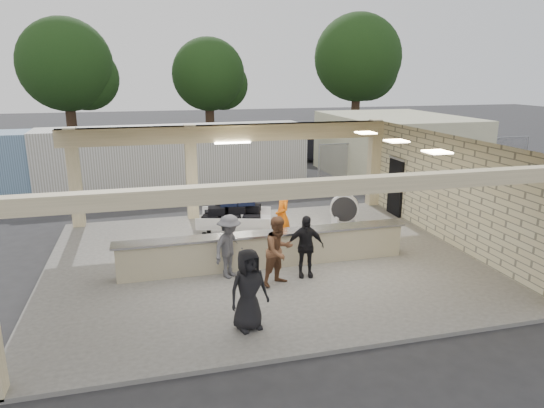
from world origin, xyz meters
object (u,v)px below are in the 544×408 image
object	(u,v)px
luggage_cart	(234,217)
drum_fan	(344,208)
passenger_a	(279,251)
baggage_handler	(283,216)
car_white_b	(388,150)
baggage_counter	(266,249)
passenger_d	(249,290)
passenger_c	(229,246)
car_white_a	(368,154)
car_dark	(320,149)
passenger_b	(305,246)
container_white	(176,155)

from	to	relation	value
luggage_cart	drum_fan	world-z (taller)	luggage_cart
drum_fan	passenger_a	bearing A→B (deg)	-105.52
baggage_handler	car_white_b	distance (m)	16.89
baggage_counter	passenger_d	distance (m)	3.47
car_white_b	baggage_handler	bearing A→B (deg)	157.83
baggage_handler	luggage_cart	bearing A→B (deg)	-129.74
baggage_counter	passenger_c	xyz separation A→B (m)	(-1.11, -0.50, 0.37)
baggage_handler	passenger_d	distance (m)	5.12
car_white_a	car_dark	world-z (taller)	car_dark
baggage_handler	passenger_b	bearing A→B (deg)	-2.14
baggage_handler	passenger_c	bearing A→B (deg)	-46.38
passenger_a	baggage_counter	bearing A→B (deg)	65.06
drum_fan	car_white_a	size ratio (longest dim) A/B	0.22
car_white_b	car_dark	distance (m)	4.22
car_white_a	passenger_c	bearing A→B (deg)	142.32
drum_fan	container_white	world-z (taller)	container_white
car_dark	baggage_handler	bearing A→B (deg)	-178.59
passenger_c	passenger_d	distance (m)	2.74
car_white_a	car_dark	size ratio (longest dim) A/B	1.10
drum_fan	baggage_handler	bearing A→B (deg)	-125.85
drum_fan	car_dark	world-z (taller)	car_dark
baggage_counter	passenger_c	bearing A→B (deg)	-155.69
car_dark	container_white	distance (m)	9.81
luggage_cart	passenger_a	world-z (taller)	passenger_a
car_white_b	car_dark	size ratio (longest dim) A/B	0.95
container_white	passenger_b	bearing A→B (deg)	-81.54
luggage_cart	baggage_handler	xyz separation A→B (m)	(1.33, -1.08, 0.24)
baggage_counter	baggage_handler	bearing A→B (deg)	58.45
baggage_handler	passenger_d	world-z (taller)	baggage_handler
car_dark	passenger_b	bearing A→B (deg)	-175.63
car_dark	container_white	xyz separation A→B (m)	(-9.00, -3.85, 0.63)
baggage_counter	car_white_a	world-z (taller)	car_white_a
car_white_a	passenger_d	bearing A→B (deg)	146.93
drum_fan	passenger_c	world-z (taller)	passenger_c
container_white	passenger_a	bearing A→B (deg)	-85.20
baggage_counter	car_white_b	world-z (taller)	car_white_b
luggage_cart	passenger_d	size ratio (longest dim) A/B	1.48
luggage_cart	container_white	distance (m)	9.50
passenger_a	container_white	bearing A→B (deg)	71.23
passenger_c	container_white	bearing A→B (deg)	50.96
drum_fan	passenger_c	bearing A→B (deg)	-118.90
luggage_cart	passenger_c	bearing A→B (deg)	-86.53
passenger_a	car_dark	distance (m)	18.56
baggage_handler	passenger_d	bearing A→B (deg)	-24.45
baggage_handler	passenger_a	bearing A→B (deg)	-18.40
baggage_handler	passenger_d	xyz separation A→B (m)	(-2.07, -4.69, -0.08)
luggage_cart	passenger_a	distance (m)	3.82
luggage_cart	car_white_b	world-z (taller)	luggage_cart
passenger_c	car_dark	distance (m)	18.36
passenger_a	car_white_a	size ratio (longest dim) A/B	0.35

